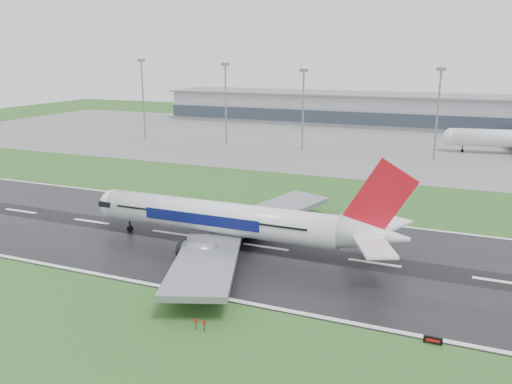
% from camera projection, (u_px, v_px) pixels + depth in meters
% --- Properties ---
extents(ground, '(520.00, 520.00, 0.00)m').
position_uv_depth(ground, '(266.00, 247.00, 95.54)').
color(ground, '#25521E').
rests_on(ground, ground).
extents(runway, '(400.00, 45.00, 0.10)m').
position_uv_depth(runway, '(266.00, 247.00, 95.53)').
color(runway, black).
rests_on(runway, ground).
extents(apron, '(400.00, 130.00, 0.08)m').
position_uv_depth(apron, '(379.00, 144.00, 207.27)').
color(apron, slate).
rests_on(apron, ground).
extents(terminal, '(240.00, 36.00, 15.00)m').
position_uv_depth(terminal, '(399.00, 111.00, 259.00)').
color(terminal, gray).
rests_on(terminal, ground).
extents(main_airliner, '(60.62, 57.74, 17.88)m').
position_uv_depth(main_airliner, '(238.00, 201.00, 93.04)').
color(main_airliner, silver).
rests_on(main_airliner, runway).
extents(runway_sign, '(2.31, 0.37, 1.04)m').
position_uv_depth(runway_sign, '(433.00, 341.00, 63.32)').
color(runway_sign, black).
rests_on(runway_sign, ground).
extents(floodmast_0, '(0.64, 0.64, 31.93)m').
position_uv_depth(floodmast_0, '(143.00, 101.00, 215.42)').
color(floodmast_0, gray).
rests_on(floodmast_0, ground).
extents(floodmast_1, '(0.64, 0.64, 30.60)m').
position_uv_depth(floodmast_1, '(226.00, 106.00, 201.54)').
color(floodmast_1, gray).
rests_on(floodmast_1, ground).
extents(floodmast_2, '(0.64, 0.64, 28.62)m').
position_uv_depth(floodmast_2, '(303.00, 112.00, 190.21)').
color(floodmast_2, gray).
rests_on(floodmast_2, ground).
extents(floodmast_3, '(0.64, 0.64, 29.48)m').
position_uv_depth(floodmast_3, '(437.00, 116.00, 172.81)').
color(floodmast_3, gray).
rests_on(floodmast_3, ground).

